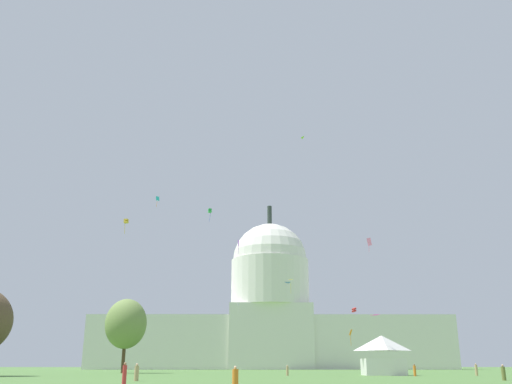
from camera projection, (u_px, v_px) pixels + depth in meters
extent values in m
cube|color=silver|center=(182.00, 343.00, 202.75)|extent=(65.90, 23.25, 18.76)
cube|color=silver|center=(359.00, 343.00, 203.22)|extent=(65.90, 23.25, 18.76)
cube|color=silver|center=(270.00, 337.00, 203.60)|extent=(30.01, 25.58, 22.83)
cylinder|color=silver|center=(270.00, 283.00, 209.67)|extent=(29.73, 29.73, 17.37)
sphere|color=silver|center=(270.00, 261.00, 212.29)|extent=(28.63, 28.63, 28.63)
cylinder|color=#2D3833|center=(270.00, 215.00, 217.75)|extent=(1.80, 1.80, 7.61)
cube|color=white|center=(383.00, 367.00, 84.01)|extent=(6.25, 5.67, 2.47)
pyramid|color=white|center=(382.00, 343.00, 85.08)|extent=(6.56, 5.95, 2.30)
cylinder|color=#4C3823|center=(124.00, 356.00, 106.77)|extent=(0.67, 0.67, 6.44)
ellipsoid|color=olive|center=(126.00, 324.00, 108.62)|extent=(11.72, 11.44, 9.69)
cylinder|color=olive|center=(504.00, 374.00, 56.32)|extent=(0.54, 0.54, 1.38)
sphere|color=tan|center=(502.00, 365.00, 56.56)|extent=(0.28, 0.28, 0.21)
cylinder|color=orange|center=(415.00, 371.00, 77.87)|extent=(0.54, 0.54, 1.44)
sphere|color=brown|center=(414.00, 365.00, 78.12)|extent=(0.32, 0.32, 0.22)
cylinder|color=red|center=(124.00, 375.00, 43.75)|extent=(0.45, 0.45, 1.51)
sphere|color=#A37556|center=(125.00, 364.00, 44.02)|extent=(0.31, 0.31, 0.23)
cylinder|color=orange|center=(235.00, 379.00, 35.92)|extent=(0.57, 0.57, 1.27)
sphere|color=beige|center=(235.00, 367.00, 36.14)|extent=(0.29, 0.29, 0.21)
cylinder|color=tan|center=(287.00, 371.00, 81.61)|extent=(0.49, 0.49, 1.32)
sphere|color=beige|center=(287.00, 366.00, 81.84)|extent=(0.27, 0.27, 0.21)
cylinder|color=tan|center=(476.00, 370.00, 81.14)|extent=(0.56, 0.56, 1.55)
sphere|color=tan|center=(476.00, 364.00, 81.41)|extent=(0.29, 0.29, 0.21)
cylinder|color=tan|center=(137.00, 373.00, 54.24)|extent=(0.55, 0.55, 1.45)
sphere|color=beige|center=(137.00, 364.00, 54.49)|extent=(0.30, 0.30, 0.24)
cube|color=white|center=(238.00, 304.00, 184.78)|extent=(0.64, 0.51, 0.78)
cylinder|color=white|center=(238.00, 310.00, 184.22)|extent=(0.39, 0.16, 2.94)
pyramid|color=yellow|center=(290.00, 281.00, 180.59)|extent=(1.61, 1.44, 0.26)
cylinder|color=yellow|center=(291.00, 288.00, 180.09)|extent=(0.12, 0.53, 3.47)
cube|color=orange|center=(351.00, 332.00, 119.80)|extent=(0.85, 0.56, 1.36)
cylinder|color=orange|center=(351.00, 341.00, 119.28)|extent=(0.19, 0.13, 2.10)
cube|color=gold|center=(126.00, 222.00, 102.18)|extent=(0.85, 0.85, 0.34)
cube|color=gold|center=(126.00, 220.00, 102.30)|extent=(0.85, 0.85, 0.34)
cylinder|color=gold|center=(125.00, 228.00, 101.81)|extent=(0.12, 0.21, 2.08)
pyramid|color=#8CD133|center=(301.00, 139.00, 143.76)|extent=(0.91, 1.82, 0.20)
cube|color=red|center=(354.00, 311.00, 141.12)|extent=(1.27, 1.24, 0.69)
cube|color=red|center=(354.00, 309.00, 141.28)|extent=(1.27, 1.24, 0.69)
pyramid|color=#D1339E|center=(379.00, 317.00, 83.42)|extent=(1.46, 1.77, 0.13)
cube|color=pink|center=(369.00, 242.00, 98.04)|extent=(0.87, 0.22, 1.48)
cylinder|color=pink|center=(369.00, 249.00, 97.65)|extent=(0.07, 0.15, 1.21)
pyramid|color=blue|center=(291.00, 285.00, 81.26)|extent=(1.28, 1.51, 0.14)
cube|color=teal|center=(158.00, 198.00, 154.09)|extent=(1.08, 0.89, 1.34)
cylinder|color=orange|center=(157.00, 204.00, 153.60)|extent=(0.18, 0.28, 1.77)
cube|color=green|center=(210.00, 212.00, 187.18)|extent=(1.39, 1.41, 0.56)
cube|color=green|center=(210.00, 210.00, 187.41)|extent=(1.39, 1.41, 0.56)
cylinder|color=blue|center=(210.00, 217.00, 186.61)|extent=(0.49, 0.35, 3.28)
cube|color=purple|center=(238.00, 243.00, 131.65)|extent=(0.30, 0.71, 1.43)
cylinder|color=purple|center=(238.00, 250.00, 131.14)|extent=(0.14, 0.19, 1.96)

